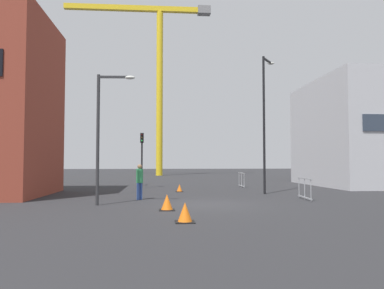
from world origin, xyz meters
name	(u,v)px	position (x,y,z in m)	size (l,w,h in m)	color
ground	(208,204)	(0.00, 0.00, 0.00)	(160.00, 160.00, 0.00)	#28282B
office_block	(384,133)	(15.92, 11.51, 4.18)	(11.69, 10.51, 8.35)	#B7B7BC
construction_crane	(155,60)	(-2.77, 33.88, 16.05)	(20.26, 1.22, 23.80)	yellow
streetlamp_tall	(265,114)	(4.10, 4.91, 4.71)	(1.07, 1.22, 8.17)	black
streetlamp_short	(103,126)	(-4.61, 0.08, 3.46)	(1.67, 0.27, 5.75)	#2D2D30
traffic_light_corner	(142,151)	(-3.41, 10.23, 2.67)	(0.25, 0.37, 3.97)	black
pedestrian_walking	(140,179)	(-3.13, 2.26, 1.03)	(0.34, 0.34, 1.77)	#33519E
safety_barrier_rear	(242,180)	(3.94, 10.49, 0.56)	(0.09, 1.99, 1.08)	#9EA0A5
safety_barrier_right_run	(141,178)	(-3.60, 13.32, 0.56)	(0.06, 2.20, 1.08)	gray
safety_barrier_left_run	(305,188)	(5.14, 1.63, 0.56)	(0.21, 2.04, 1.08)	#9EA0A5
traffic_cone_striped	(167,203)	(-1.84, -1.79, 0.29)	(0.61, 0.61, 0.62)	black
traffic_cone_orange	(185,213)	(-1.34, -4.66, 0.29)	(0.62, 0.62, 0.62)	black
traffic_cone_on_verge	(179,188)	(-0.88, 6.84, 0.22)	(0.47, 0.47, 0.48)	black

